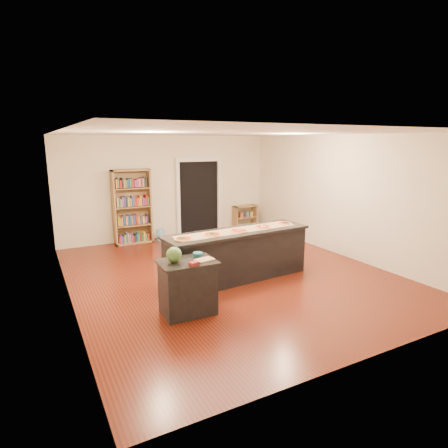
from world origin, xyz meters
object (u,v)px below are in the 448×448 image
side_counter (188,287)px  bookshelf (132,207)px  low_shelf (245,217)px  watermelon (174,255)px  waste_bin (160,235)px

side_counter → bookshelf: bearing=88.0°
low_shelf → watermelon: watermelon is taller
watermelon → low_shelf: bearing=48.8°
watermelon → side_counter: bearing=-12.4°
side_counter → watermelon: size_ratio=3.69×
side_counter → waste_bin: side_counter is taller
low_shelf → watermelon: size_ratio=3.14×
waste_bin → watermelon: (-1.22, -4.44, 0.82)m
side_counter → low_shelf: side_counter is taller
low_shelf → waste_bin: low_shelf is taller
side_counter → bookshelf: 4.60m
low_shelf → watermelon: 6.05m
bookshelf → waste_bin: bookshelf is taller
side_counter → low_shelf: bearing=52.6°
low_shelf → watermelon: bearing=-131.2°
bookshelf → low_shelf: (3.45, 0.02, -0.61)m
bookshelf → watermelon: size_ratio=8.31×
low_shelf → waste_bin: bearing=-178.3°
bookshelf → watermelon: 4.54m
low_shelf → bookshelf: bearing=-179.7°
bookshelf → waste_bin: size_ratio=6.45×
side_counter → waste_bin: bearing=79.2°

